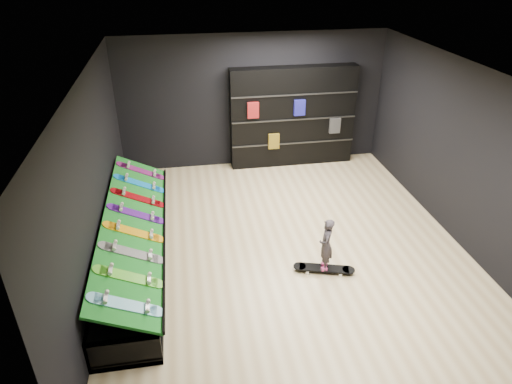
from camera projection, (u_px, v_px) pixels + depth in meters
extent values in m
cube|color=beige|center=(286.00, 245.00, 7.98)|extent=(6.00, 7.00, 0.01)
cube|color=white|center=(293.00, 74.00, 6.53)|extent=(6.00, 7.00, 0.01)
cube|color=black|center=(253.00, 101.00, 10.28)|extent=(6.00, 0.02, 3.00)
cube|color=black|center=(377.00, 329.00, 4.23)|extent=(6.00, 0.02, 3.00)
cube|color=black|center=(94.00, 183.00, 6.81)|extent=(0.02, 7.00, 3.00)
cube|color=black|center=(462.00, 155.00, 7.70)|extent=(0.02, 7.00, 3.00)
cube|color=#0F6117|center=(135.00, 224.00, 7.26)|extent=(0.92, 4.50, 0.46)
cube|color=black|center=(293.00, 117.00, 10.42)|extent=(2.86, 0.33, 2.29)
imported|color=black|center=(325.00, 254.00, 7.16)|extent=(0.20, 0.24, 0.53)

